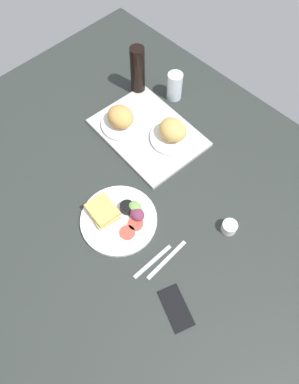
{
  "coord_description": "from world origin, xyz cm",
  "views": [
    {
      "loc": [
        48.41,
        -42.13,
        118.89
      ],
      "look_at": [
        2.0,
        3.0,
        4.0
      ],
      "focal_mm": 32.8,
      "sensor_mm": 36.0,
      "label": 1
    }
  ],
  "objects_px": {
    "knife": "(167,260)",
    "serving_tray": "(148,133)",
    "bread_plate_far": "(173,132)",
    "soda_bottle": "(138,71)",
    "drinking_glass": "(175,86)",
    "cell_phone": "(176,308)",
    "espresso_cup": "(229,227)",
    "plate_with_salad": "(118,217)",
    "bread_plate_near": "(122,119)",
    "fork": "(153,261)"
  },
  "relations": [
    {
      "from": "drinking_glass",
      "to": "fork",
      "type": "relative_size",
      "value": 0.76
    },
    {
      "from": "serving_tray",
      "to": "espresso_cup",
      "type": "bearing_deg",
      "value": -10.52
    },
    {
      "from": "bread_plate_near",
      "to": "plate_with_salad",
      "type": "distance_m",
      "value": 0.44
    },
    {
      "from": "cell_phone",
      "to": "soda_bottle",
      "type": "bearing_deg",
      "value": 164.68
    },
    {
      "from": "bread_plate_far",
      "to": "knife",
      "type": "xyz_separation_m",
      "value": [
        0.35,
        -0.39,
        -0.05
      ]
    },
    {
      "from": "plate_with_salad",
      "to": "cell_phone",
      "type": "height_order",
      "value": "plate_with_salad"
    },
    {
      "from": "serving_tray",
      "to": "bread_plate_far",
      "type": "relative_size",
      "value": 2.32
    },
    {
      "from": "bread_plate_far",
      "to": "espresso_cup",
      "type": "bearing_deg",
      "value": -18.87
    },
    {
      "from": "drinking_glass",
      "to": "cell_phone",
      "type": "height_order",
      "value": "drinking_glass"
    },
    {
      "from": "cell_phone",
      "to": "fork",
      "type": "bearing_deg",
      "value": -177.79
    },
    {
      "from": "knife",
      "to": "serving_tray",
      "type": "bearing_deg",
      "value": 51.55
    },
    {
      "from": "fork",
      "to": "bread_plate_far",
      "type": "bearing_deg",
      "value": 38.74
    },
    {
      "from": "plate_with_salad",
      "to": "cell_phone",
      "type": "relative_size",
      "value": 1.98
    },
    {
      "from": "cell_phone",
      "to": "plate_with_salad",
      "type": "bearing_deg",
      "value": -171.29
    },
    {
      "from": "serving_tray",
      "to": "bread_plate_near",
      "type": "relative_size",
      "value": 2.37
    },
    {
      "from": "bread_plate_far",
      "to": "soda_bottle",
      "type": "relative_size",
      "value": 0.83
    },
    {
      "from": "soda_bottle",
      "to": "fork",
      "type": "bearing_deg",
      "value": -39.83
    },
    {
      "from": "espresso_cup",
      "to": "cell_phone",
      "type": "xyz_separation_m",
      "value": [
        0.06,
        -0.34,
        -0.02
      ]
    },
    {
      "from": "bread_plate_far",
      "to": "drinking_glass",
      "type": "xyz_separation_m",
      "value": [
        -0.17,
        0.19,
        0.01
      ]
    },
    {
      "from": "bread_plate_far",
      "to": "cell_phone",
      "type": "xyz_separation_m",
      "value": [
        0.49,
        -0.49,
        -0.05
      ]
    },
    {
      "from": "plate_with_salad",
      "to": "knife",
      "type": "distance_m",
      "value": 0.24
    },
    {
      "from": "espresso_cup",
      "to": "knife",
      "type": "xyz_separation_m",
      "value": [
        -0.08,
        -0.25,
        -0.02
      ]
    },
    {
      "from": "fork",
      "to": "cell_phone",
      "type": "distance_m",
      "value": 0.18
    },
    {
      "from": "serving_tray",
      "to": "drinking_glass",
      "type": "distance_m",
      "value": 0.25
    },
    {
      "from": "bread_plate_near",
      "to": "plate_with_salad",
      "type": "height_order",
      "value": "bread_plate_near"
    },
    {
      "from": "soda_bottle",
      "to": "espresso_cup",
      "type": "xyz_separation_m",
      "value": [
        0.74,
        -0.24,
        -0.1
      ]
    },
    {
      "from": "bread_plate_near",
      "to": "knife",
      "type": "bearing_deg",
      "value": -27.51
    },
    {
      "from": "serving_tray",
      "to": "espresso_cup",
      "type": "relative_size",
      "value": 8.04
    },
    {
      "from": "bread_plate_far",
      "to": "soda_bottle",
      "type": "bearing_deg",
      "value": 162.79
    },
    {
      "from": "bread_plate_far",
      "to": "cell_phone",
      "type": "distance_m",
      "value": 0.69
    },
    {
      "from": "bread_plate_far",
      "to": "soda_bottle",
      "type": "height_order",
      "value": "soda_bottle"
    },
    {
      "from": "serving_tray",
      "to": "cell_phone",
      "type": "relative_size",
      "value": 3.13
    },
    {
      "from": "bread_plate_near",
      "to": "drinking_glass",
      "type": "distance_m",
      "value": 0.29
    },
    {
      "from": "plate_with_salad",
      "to": "espresso_cup",
      "type": "relative_size",
      "value": 5.08
    },
    {
      "from": "bread_plate_far",
      "to": "knife",
      "type": "bearing_deg",
      "value": -48.09
    },
    {
      "from": "cell_phone",
      "to": "serving_tray",
      "type": "bearing_deg",
      "value": 163.98
    },
    {
      "from": "soda_bottle",
      "to": "fork",
      "type": "xyz_separation_m",
      "value": [
        0.63,
        -0.53,
        -0.11
      ]
    },
    {
      "from": "bread_plate_near",
      "to": "drinking_glass",
      "type": "relative_size",
      "value": 1.47
    },
    {
      "from": "drinking_glass",
      "to": "knife",
      "type": "xyz_separation_m",
      "value": [
        0.52,
        -0.58,
        -0.06
      ]
    },
    {
      "from": "soda_bottle",
      "to": "espresso_cup",
      "type": "height_order",
      "value": "soda_bottle"
    },
    {
      "from": "espresso_cup",
      "to": "bread_plate_far",
      "type": "bearing_deg",
      "value": 161.13
    },
    {
      "from": "drinking_glass",
      "to": "knife",
      "type": "height_order",
      "value": "drinking_glass"
    },
    {
      "from": "soda_bottle",
      "to": "knife",
      "type": "height_order",
      "value": "soda_bottle"
    },
    {
      "from": "bread_plate_near",
      "to": "plate_with_salad",
      "type": "relative_size",
      "value": 0.67
    },
    {
      "from": "serving_tray",
      "to": "fork",
      "type": "xyz_separation_m",
      "value": [
        0.42,
        -0.38,
        -0.01
      ]
    },
    {
      "from": "bread_plate_near",
      "to": "plate_with_salad",
      "type": "xyz_separation_m",
      "value": [
        0.31,
        -0.3,
        -0.04
      ]
    },
    {
      "from": "serving_tray",
      "to": "knife",
      "type": "xyz_separation_m",
      "value": [
        0.45,
        -0.34,
        -0.01
      ]
    },
    {
      "from": "plate_with_salad",
      "to": "cell_phone",
      "type": "xyz_separation_m",
      "value": [
        0.37,
        -0.08,
        -0.01
      ]
    },
    {
      "from": "bread_plate_far",
      "to": "soda_bottle",
      "type": "distance_m",
      "value": 0.33
    },
    {
      "from": "bread_plate_near",
      "to": "bread_plate_far",
      "type": "bearing_deg",
      "value": 27.45
    }
  ]
}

